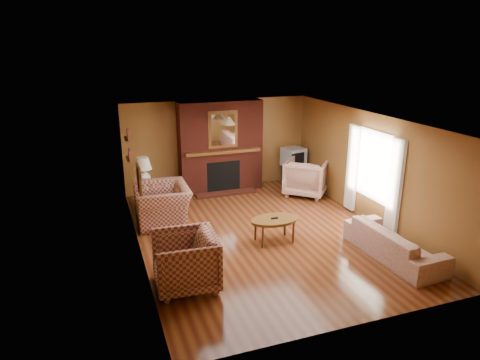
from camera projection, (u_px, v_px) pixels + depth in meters
name	position (u px, v px, depth m)	size (l,w,h in m)	color
floor	(263.00, 234.00, 8.94)	(6.50, 6.50, 0.00)	#481E0F
ceiling	(265.00, 120.00, 8.20)	(6.50, 6.50, 0.00)	silver
wall_back	(218.00, 144.00, 11.49)	(6.50, 6.50, 0.00)	brown
wall_front	(357.00, 250.00, 5.65)	(6.50, 6.50, 0.00)	brown
wall_left	(137.00, 193.00, 7.78)	(6.50, 6.50, 0.00)	brown
wall_right	(369.00, 168.00, 9.36)	(6.50, 6.50, 0.00)	brown
fireplace	(221.00, 147.00, 11.26)	(2.20, 0.82, 2.40)	#561B12
window_right	(373.00, 174.00, 9.19)	(0.10, 1.85, 2.00)	beige
bookshelf	(128.00, 145.00, 9.36)	(0.09, 0.55, 0.71)	brown
botanical_print	(139.00, 179.00, 7.42)	(0.05, 0.40, 0.50)	brown
pendant_light	(228.00, 121.00, 10.39)	(0.36, 0.36, 0.48)	black
plaid_loveseat	(163.00, 204.00, 9.41)	(1.29, 1.13, 0.84)	maroon
plaid_armchair	(185.00, 261.00, 6.87)	(0.99, 1.02, 0.93)	maroon
floral_sofa	(394.00, 243.00, 7.88)	(2.04, 0.80, 0.60)	#B4AE8B
floral_armchair	(306.00, 177.00, 11.12)	(1.01, 1.04, 0.94)	#B4AE8B
coffee_table	(274.00, 221.00, 8.47)	(0.98, 0.61, 0.51)	brown
side_table	(145.00, 195.00, 10.40)	(0.40, 0.40, 0.54)	brown
table_lamp	(143.00, 170.00, 10.19)	(0.42, 0.42, 0.69)	white
tv_stand	(293.00, 175.00, 12.02)	(0.49, 0.45, 0.54)	black
crt_tv	(293.00, 157.00, 11.85)	(0.64, 0.64, 0.50)	#9B9EA3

